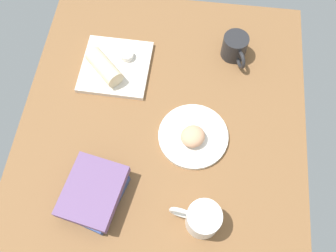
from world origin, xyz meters
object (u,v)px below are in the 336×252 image
coffee_mug (235,47)px  square_plate (116,67)px  book_stack (94,193)px  scone_pastry (193,136)px  breakfast_wrap (104,67)px  second_mug (202,219)px  round_plate (193,136)px  sauce_cup (127,55)px

coffee_mug → square_plate: bearing=-75.5°
book_stack → square_plate: bearing=-177.2°
scone_pastry → breakfast_wrap: 37.29cm
square_plate → second_mug: 58.21cm
book_stack → coffee_mug: (-54.46, 37.13, 0.92)cm
round_plate → second_mug: 26.31cm
scone_pastry → sauce_cup: size_ratio=1.69×
second_mug → square_plate: bearing=-145.7°
sauce_cup → coffee_mug: (-6.47, 35.83, 1.63)cm
round_plate → breakfast_wrap: 36.84cm
round_plate → sauce_cup: 36.07cm
breakfast_wrap → book_stack: size_ratio=0.64×
square_plate → breakfast_wrap: (2.97, -2.77, 3.68)cm
round_plate → scone_pastry: scone_pastry is taller
round_plate → coffee_mug: 34.51cm
scone_pastry → coffee_mug: size_ratio=0.60×
coffee_mug → sauce_cup: bearing=-79.8°
scone_pastry → book_stack: size_ratio=0.35×
scone_pastry → square_plate: 36.97cm
second_mug → round_plate: bearing=-170.2°
breakfast_wrap → second_mug: (44.99, 35.53, 0.24)cm
round_plate → breakfast_wrap: breakfast_wrap is taller
book_stack → second_mug: (3.67, 30.58, 1.28)cm
round_plate → coffee_mug: size_ratio=1.72×
round_plate → second_mug: (25.62, 4.41, 4.02)cm
book_stack → second_mug: size_ratio=1.51×
sauce_cup → second_mug: second_mug is taller
square_plate → sauce_cup: bearing=137.0°
scone_pastry → book_stack: book_stack is taller
scone_pastry → coffee_mug: 35.72cm
round_plate → breakfast_wrap: bearing=-121.9°
square_plate → book_stack: (44.29, 2.17, 2.64)cm
round_plate → square_plate: square_plate is taller
scone_pastry → coffee_mug: (-33.94, 11.13, 0.66)cm
book_stack → round_plate: bearing=130.0°
sauce_cup → coffee_mug: coffee_mug is taller
breakfast_wrap → scone_pastry: bearing=100.9°
book_stack → coffee_mug: size_ratio=1.71×
scone_pastry → second_mug: second_mug is taller
square_plate → coffee_mug: coffee_mug is taller
sauce_cup → coffee_mug: bearing=100.2°
round_plate → coffee_mug: (-32.51, 10.96, 3.66)cm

